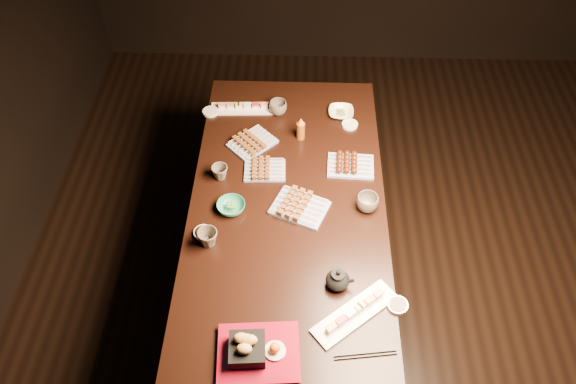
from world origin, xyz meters
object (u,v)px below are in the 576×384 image
at_px(sushi_platter_far, 243,106).
at_px(yakitori_plate_center, 265,168).
at_px(condiment_bottle, 301,128).
at_px(yakitori_plate_left, 252,140).
at_px(edamame_bowl_green, 231,207).
at_px(edamame_bowl_cream, 341,113).
at_px(sushi_platter_near, 355,312).
at_px(teacup_mid_right, 367,203).
at_px(tempura_tray, 258,348).
at_px(dining_table, 288,250).
at_px(yakitori_plate_right, 300,205).
at_px(teacup_far_right, 278,108).
at_px(teapot, 338,278).
at_px(teacup_near_left, 208,238).
at_px(teacup_far_left, 220,172).

xyz_separation_m(sushi_platter_far, yakitori_plate_center, (0.14, -0.46, 0.00)).
bearing_deg(condiment_bottle, sushi_platter_far, 145.55).
distance_m(yakitori_plate_left, edamame_bowl_green, 0.43).
bearing_deg(edamame_bowl_cream, yakitori_plate_center, -131.75).
distance_m(sushi_platter_near, teacup_mid_right, 0.55).
distance_m(tempura_tray, condiment_bottle, 1.19).
bearing_deg(yakitori_plate_left, dining_table, -107.40).
xyz_separation_m(yakitori_plate_center, yakitori_plate_right, (0.17, -0.23, 0.01)).
xyz_separation_m(dining_table, teacup_far_right, (-0.07, 0.63, 0.41)).
height_order(dining_table, sushi_platter_far, sushi_platter_far).
distance_m(dining_table, yakitori_plate_left, 0.59).
xyz_separation_m(yakitori_plate_left, teapot, (0.41, -0.82, 0.02)).
distance_m(yakitori_plate_right, tempura_tray, 0.73).
bearing_deg(yakitori_plate_right, teacup_near_left, -129.16).
xyz_separation_m(yakitori_plate_left, edamame_bowl_cream, (0.45, 0.24, -0.01)).
bearing_deg(teapot, yakitori_plate_left, 124.94).
relative_size(teacup_mid_right, teapot, 0.87).
bearing_deg(edamame_bowl_cream, sushi_platter_far, 176.83).
bearing_deg(yakitori_plate_right, edamame_bowl_green, -154.79).
relative_size(teacup_near_left, teapot, 0.75).
distance_m(yakitori_plate_left, teapot, 0.91).
bearing_deg(edamame_bowl_cream, condiment_bottle, -138.93).
relative_size(edamame_bowl_cream, teacup_mid_right, 1.31).
distance_m(teapot, condiment_bottle, 0.89).
distance_m(yakitori_plate_left, teacup_mid_right, 0.68).
bearing_deg(edamame_bowl_green, dining_table, 10.40).
distance_m(edamame_bowl_cream, teacup_far_left, 0.76).
distance_m(teacup_near_left, teacup_far_right, 0.91).
height_order(dining_table, yakitori_plate_left, yakitori_plate_left).
height_order(edamame_bowl_green, teacup_far_left, teacup_far_left).
distance_m(edamame_bowl_green, teacup_mid_right, 0.62).
distance_m(sushi_platter_far, edamame_bowl_cream, 0.52).
height_order(sushi_platter_near, edamame_bowl_green, sushi_platter_near).
bearing_deg(sushi_platter_far, dining_table, 109.27).
bearing_deg(teacup_mid_right, yakitori_plate_left, 143.74).
bearing_deg(yakitori_plate_right, condiment_bottle, 113.44).
xyz_separation_m(sushi_platter_far, teacup_far_left, (-0.07, -0.50, 0.02)).
height_order(yakitori_plate_center, tempura_tray, tempura_tray).
relative_size(sushi_platter_far, tempura_tray, 1.13).
bearing_deg(teacup_mid_right, teacup_far_right, 123.57).
bearing_deg(condiment_bottle, edamame_bowl_green, -122.31).
bearing_deg(sushi_platter_far, yakitori_plate_right, 112.27).
relative_size(tempura_tray, teacup_far_left, 3.92).
distance_m(dining_table, yakitori_plate_center, 0.46).
distance_m(dining_table, teacup_far_left, 0.55).
relative_size(tempura_tray, teacup_far_right, 3.24).
distance_m(dining_table, teacup_mid_right, 0.55).
distance_m(edamame_bowl_green, edamame_bowl_cream, 0.85).
relative_size(edamame_bowl_cream, teacup_near_left, 1.52).
height_order(sushi_platter_far, teacup_far_right, teacup_far_right).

